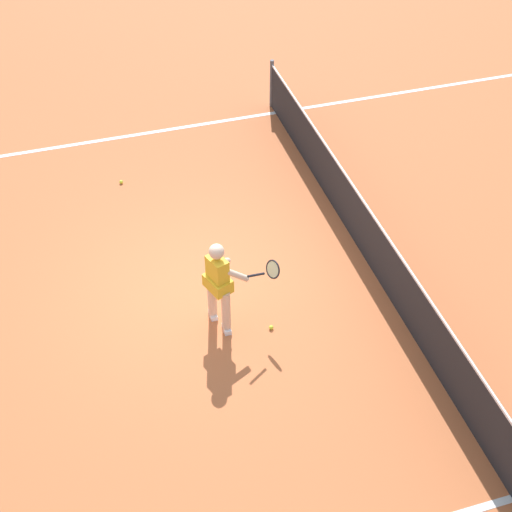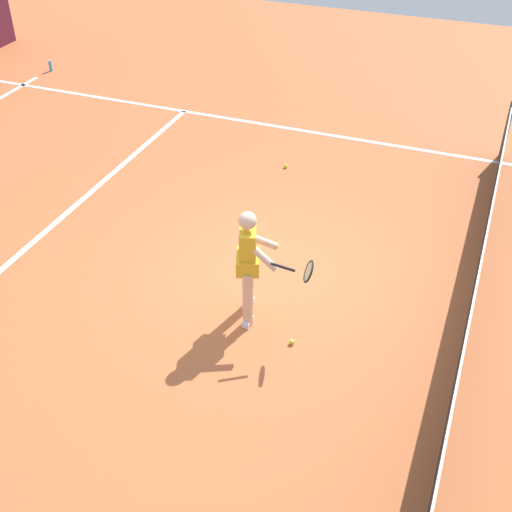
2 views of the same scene
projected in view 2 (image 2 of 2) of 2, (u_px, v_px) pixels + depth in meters
The scene contains 8 objects.
ground_plane at pixel (264, 276), 9.47m from camera, with size 25.99×25.99×0.00m, color #C66638.
service_line_marking at pixel (52, 226), 10.49m from camera, with size 9.30×0.10×0.01m, color white.
sideline_left_marking at pixel (350, 138), 12.99m from camera, with size 0.10×17.99×0.01m, color white.
court_net at pixel (474, 293), 8.37m from camera, with size 9.98×0.08×1.05m.
tennis_player at pixel (250, 262), 8.29m from camera, with size 0.66×1.10×1.55m.
tennis_ball_near at pixel (286, 166), 12.02m from camera, with size 0.07×0.07×0.07m, color #D1E533.
tennis_ball_mid at pixel (292, 342), 8.32m from camera, with size 0.07×0.07×0.07m, color #D1E533.
water_bottle at pixel (50, 66), 15.83m from camera, with size 0.07×0.07×0.24m, color #4C9EE5.
Camera 2 is at (7.07, 2.61, 5.73)m, focal length 47.77 mm.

